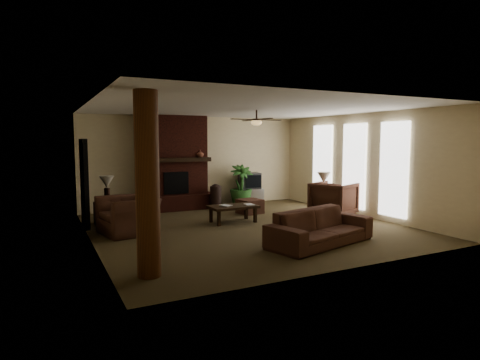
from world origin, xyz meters
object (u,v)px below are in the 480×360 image
armchair_left (128,209)px  ottoman (250,206)px  log_column (147,185)px  armchair_right (334,198)px  sofa (321,221)px  side_table_left (107,213)px  lamp_right (324,179)px  floor_vase (216,195)px  coffee_table (233,208)px  floor_plant (241,195)px  side_table_right (323,205)px  lamp_left (107,184)px  tv_stand (249,196)px

armchair_left → ottoman: (3.58, 0.96, -0.34)m
log_column → armchair_right: 6.25m
sofa → armchair_right: bearing=31.2°
side_table_left → lamp_right: size_ratio=0.85×
sofa → floor_vase: (-0.25, 4.69, -0.03)m
coffee_table → log_column: bearing=-133.2°
floor_plant → side_table_right: 2.76m
side_table_left → armchair_right: bearing=-17.4°
sofa → lamp_right: bearing=36.4°
armchair_left → lamp_left: (-0.26, 1.22, 0.46)m
side_table_left → lamp_left: size_ratio=0.85×
floor_plant → lamp_left: bearing=-166.9°
sofa → floor_plant: size_ratio=1.81×
side_table_left → log_column: bearing=-90.2°
log_column → armchair_right: bearing=24.1°
tv_stand → side_table_right: 2.84m
coffee_table → ottoman: coffee_table is taller
coffee_table → lamp_left: size_ratio=1.85×
armchair_left → coffee_table: size_ratio=1.04×
floor_vase → lamp_right: size_ratio=1.18×
armchair_right → side_table_left: bearing=49.7°
side_table_left → floor_plant: bearing=13.0°
lamp_right → log_column: bearing=-152.9°
side_table_right → tv_stand: bearing=108.3°
floor_plant → log_column: bearing=-128.7°
coffee_table → side_table_right: side_table_right is taller
sofa → coffee_table: size_ratio=1.96×
log_column → floor_vase: size_ratio=3.64×
side_table_left → sofa: bearing=-48.2°
tv_stand → side_table_left: side_table_left is taller
floor_plant → ottoman: bearing=-105.7°
sofa → side_table_right: bearing=36.3°
ottoman → floor_plant: bearing=74.3°
armchair_right → log_column: bearing=91.2°
coffee_table → side_table_left: (-2.88, 1.20, -0.10)m
side_table_left → lamp_left: bearing=-10.0°
ottoman → tv_stand: tv_stand is taller
side_table_right → armchair_right: bearing=-76.2°
armchair_right → lamp_right: size_ratio=1.61×
floor_vase → side_table_left: floor_vase is taller
floor_vase → side_table_right: bearing=-43.8°
floor_plant → armchair_right: bearing=-62.5°
tv_stand → floor_plant: floor_plant is taller
armchair_right → floor_vase: bearing=20.3°
armchair_right → floor_vase: size_ratio=1.36×
floor_vase → lamp_right: 3.23m
armchair_right → coffee_table: (-2.75, 0.56, -0.15)m
log_column → armchair_right: (5.64, 2.53, -0.88)m
floor_vase → side_table_left: 3.34m
armchair_right → floor_plant: size_ratio=0.80×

